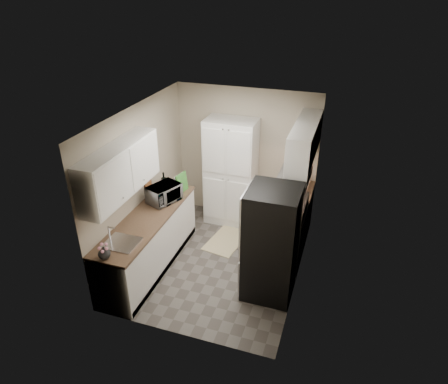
% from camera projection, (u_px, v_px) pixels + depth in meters
% --- Properties ---
extents(ground, '(3.20, 3.20, 0.00)m').
position_uv_depth(ground, '(218.00, 261.00, 6.59)').
color(ground, '#56514C').
rests_on(ground, ground).
extents(room_shell, '(2.64, 3.24, 2.52)m').
position_uv_depth(room_shell, '(216.00, 173.00, 5.82)').
color(room_shell, '#BAAB96').
rests_on(room_shell, ground).
extents(pantry_cabinet, '(0.90, 0.55, 2.00)m').
position_uv_depth(pantry_cabinet, '(231.00, 173.00, 7.27)').
color(pantry_cabinet, white).
rests_on(pantry_cabinet, ground).
extents(base_cabinet_left, '(0.60, 2.30, 0.88)m').
position_uv_depth(base_cabinet_left, '(150.00, 243.00, 6.30)').
color(base_cabinet_left, white).
rests_on(base_cabinet_left, ground).
extents(countertop_left, '(0.63, 2.33, 0.04)m').
position_uv_depth(countertop_left, '(147.00, 218.00, 6.08)').
color(countertop_left, brown).
rests_on(countertop_left, base_cabinet_left).
extents(base_cabinet_right, '(0.60, 0.80, 0.88)m').
position_uv_depth(base_cabinet_right, '(292.00, 213.00, 7.10)').
color(base_cabinet_right, white).
rests_on(base_cabinet_right, ground).
extents(countertop_right, '(0.63, 0.83, 0.04)m').
position_uv_depth(countertop_right, '(294.00, 190.00, 6.89)').
color(countertop_right, brown).
rests_on(countertop_right, base_cabinet_right).
extents(electric_range, '(0.71, 0.78, 1.13)m').
position_uv_depth(electric_range, '(283.00, 235.00, 6.42)').
color(electric_range, '#B7B7BC').
rests_on(electric_range, ground).
extents(refrigerator, '(0.70, 0.72, 1.70)m').
position_uv_depth(refrigerator, '(271.00, 243.00, 5.59)').
color(refrigerator, '#B7B7BC').
rests_on(refrigerator, ground).
extents(microwave, '(0.52, 0.61, 0.29)m').
position_uv_depth(microwave, '(164.00, 193.00, 6.43)').
color(microwave, silver).
rests_on(microwave, countertop_left).
extents(wine_bottle, '(0.09, 0.09, 0.34)m').
position_uv_depth(wine_bottle, '(164.00, 184.00, 6.69)').
color(wine_bottle, black).
rests_on(wine_bottle, countertop_left).
extents(flower_vase, '(0.18, 0.18, 0.17)m').
position_uv_depth(flower_vase, '(104.00, 252.00, 5.15)').
color(flower_vase, white).
rests_on(flower_vase, countertop_left).
extents(cutting_board, '(0.08, 0.26, 0.33)m').
position_uv_depth(cutting_board, '(182.00, 183.00, 6.73)').
color(cutting_board, '#3B8C31').
rests_on(cutting_board, countertop_left).
extents(toaster_oven, '(0.36, 0.44, 0.24)m').
position_uv_depth(toaster_oven, '(295.00, 182.00, 6.86)').
color(toaster_oven, '#AEAEB3').
rests_on(toaster_oven, countertop_right).
extents(fruit_basket, '(0.25, 0.25, 0.11)m').
position_uv_depth(fruit_basket, '(296.00, 172.00, 6.79)').
color(fruit_basket, '#E54103').
rests_on(fruit_basket, toaster_oven).
extents(kitchen_mat, '(0.68, 0.95, 0.01)m').
position_uv_depth(kitchen_mat, '(226.00, 241.00, 7.10)').
color(kitchen_mat, beige).
rests_on(kitchen_mat, ground).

